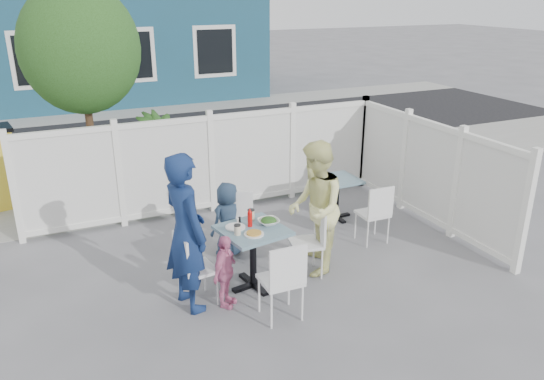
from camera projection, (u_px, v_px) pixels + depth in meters
name	position (u px, v px, depth m)	size (l,w,h in m)	color
ground	(266.00, 278.00, 6.73)	(80.00, 80.00, 0.00)	slate
near_sidewalk	(185.00, 184.00, 9.96)	(24.00, 2.60, 0.01)	gray
street	(144.00, 137.00, 13.11)	(24.00, 5.00, 0.01)	black
far_sidewalk	(122.00, 113.00, 15.75)	(24.00, 1.60, 0.01)	gray
building	(80.00, 3.00, 17.39)	(11.00, 6.00, 6.00)	navy
fence_back	(211.00, 165.00, 8.53)	(5.86, 0.08, 1.60)	white
fence_right	(429.00, 174.00, 8.12)	(0.08, 3.66, 1.60)	white
tree	(80.00, 49.00, 8.00)	(1.80, 1.62, 3.59)	#382316
potted_shrub_a	(161.00, 159.00, 8.88)	(0.87, 0.87, 1.55)	#1F4314
potted_shrub_b	(278.00, 150.00, 9.64)	(1.27, 1.10, 1.41)	#1F4314
main_table	(253.00, 242.00, 6.35)	(0.85, 0.85, 0.78)	slate
spare_table	(337.00, 188.00, 8.33)	(0.64, 0.64, 0.67)	slate
chair_left	(191.00, 264.00, 6.01)	(0.44, 0.45, 0.89)	white
chair_right	(312.00, 237.00, 6.68)	(0.46, 0.47, 0.89)	white
chair_back	(237.00, 222.00, 7.05)	(0.54, 0.53, 0.93)	white
chair_near	(284.00, 276.00, 5.69)	(0.44, 0.42, 0.95)	white
chair_spare	(376.00, 210.00, 7.49)	(0.41, 0.40, 0.88)	white
man	(186.00, 233.00, 5.85)	(0.67, 0.44, 1.85)	navy
woman	(315.00, 209.00, 6.65)	(0.84, 0.65, 1.72)	#E8E94D
boy	(228.00, 220.00, 7.16)	(0.51, 0.33, 1.05)	#23354D
toddler	(225.00, 272.00, 6.00)	(0.52, 0.21, 0.88)	pink
plate_main	(254.00, 234.00, 6.13)	(0.23, 0.23, 0.01)	white
plate_side	(235.00, 227.00, 6.31)	(0.24, 0.24, 0.02)	white
salad_bowl	(269.00, 222.00, 6.40)	(0.25, 0.25, 0.06)	white
coffee_cup_a	(237.00, 230.00, 6.12)	(0.08, 0.08, 0.11)	beige
coffee_cup_b	(251.00, 215.00, 6.51)	(0.09, 0.09, 0.13)	beige
ketchup_bottle	(250.00, 219.00, 6.33)	(0.06, 0.06, 0.18)	red
salt_shaker	(238.00, 220.00, 6.43)	(0.03, 0.03, 0.07)	white
pepper_shaker	(240.00, 220.00, 6.45)	(0.03, 0.03, 0.07)	black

